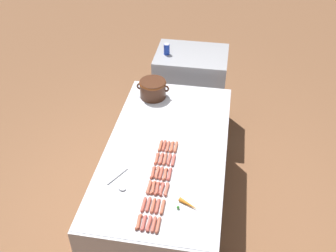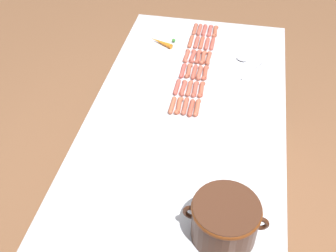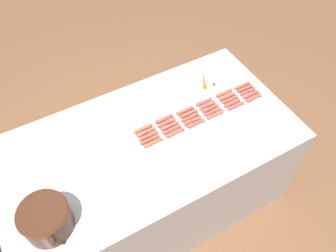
{
  "view_description": "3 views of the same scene",
  "coord_description": "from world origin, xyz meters",
  "views": [
    {
      "loc": [
        0.42,
        -2.43,
        3.11
      ],
      "look_at": [
        -0.01,
        0.14,
        1.01
      ],
      "focal_mm": 41.36,
      "sensor_mm": 36.0,
      "label": 1
    },
    {
      "loc": [
        -0.23,
        1.68,
        2.34
      ],
      "look_at": [
        0.06,
        0.21,
        0.96
      ],
      "focal_mm": 44.9,
      "sensor_mm": 36.0,
      "label": 2
    },
    {
      "loc": [
        -1.19,
        0.52,
        2.66
      ],
      "look_at": [
        0.0,
        -0.15,
        0.94
      ],
      "focal_mm": 36.18,
      "sensor_mm": 36.0,
      "label": 3
    }
  ],
  "objects": [
    {
      "name": "hot_dog_25",
      "position": [
        0.09,
        -0.66,
        0.91
      ],
      "size": [
        0.03,
        0.14,
        0.03
      ],
      "color": "#B5593F",
      "rests_on": "griddle_counter"
    },
    {
      "name": "hot_dog_7",
      "position": [
        -0.02,
        -0.66,
        0.91
      ],
      "size": [
        0.03,
        0.14,
        0.03
      ],
      "color": "#B75346",
      "rests_on": "griddle_counter"
    },
    {
      "name": "hot_dog_12",
      "position": [
        0.02,
        -0.82,
        0.91
      ],
      "size": [
        0.03,
        0.14,
        0.03
      ],
      "color": "#B85145",
      "rests_on": "griddle_counter"
    },
    {
      "name": "hot_dog_16",
      "position": [
        0.02,
        -0.17,
        0.91
      ],
      "size": [
        0.03,
        0.14,
        0.03
      ],
      "color": "#B95B44",
      "rests_on": "griddle_counter"
    },
    {
      "name": "hot_dog_26",
      "position": [
        0.09,
        -0.49,
        0.91
      ],
      "size": [
        0.03,
        0.14,
        0.03
      ],
      "color": "#B85A47",
      "rests_on": "griddle_counter"
    },
    {
      "name": "hot_dog_22",
      "position": [
        0.05,
        -0.17,
        0.91
      ],
      "size": [
        0.03,
        0.14,
        0.03
      ],
      "color": "#B85343",
      "rests_on": "griddle_counter"
    },
    {
      "name": "hot_dog_29",
      "position": [
        0.08,
        -0.01,
        0.91
      ],
      "size": [
        0.03,
        0.14,
        0.03
      ],
      "color": "#B65E42",
      "rests_on": "griddle_counter"
    },
    {
      "name": "hot_dog_20",
      "position": [
        0.05,
        -0.49,
        0.91
      ],
      "size": [
        0.03,
        0.14,
        0.03
      ],
      "color": "#B65143",
      "rests_on": "griddle_counter"
    },
    {
      "name": "carrot",
      "position": [
        0.27,
        -0.61,
        0.91
      ],
      "size": [
        0.17,
        0.11,
        0.03
      ],
      "color": "orange",
      "rests_on": "griddle_counter"
    },
    {
      "name": "griddle_counter",
      "position": [
        0.0,
        0.0,
        0.45
      ],
      "size": [
        1.03,
        1.97,
        0.9
      ],
      "color": "#BCBCC1",
      "rests_on": "ground_plane"
    },
    {
      "name": "hot_dog_21",
      "position": [
        0.05,
        -0.34,
        0.91
      ],
      "size": [
        0.03,
        0.14,
        0.03
      ],
      "color": "#B05940",
      "rests_on": "griddle_counter"
    },
    {
      "name": "hot_dog_6",
      "position": [
        -0.02,
        -0.82,
        0.91
      ],
      "size": [
        0.03,
        0.14,
        0.03
      ],
      "color": "#BA5046",
      "rests_on": "griddle_counter"
    },
    {
      "name": "hot_dog_13",
      "position": [
        0.02,
        -0.66,
        0.91
      ],
      "size": [
        0.03,
        0.14,
        0.03
      ],
      "color": "#B7563E",
      "rests_on": "griddle_counter"
    },
    {
      "name": "hot_dog_2",
      "position": [
        -0.05,
        -0.49,
        0.91
      ],
      "size": [
        0.03,
        0.14,
        0.03
      ],
      "color": "#B55A43",
      "rests_on": "griddle_counter"
    },
    {
      "name": "hot_dog_0",
      "position": [
        -0.05,
        -0.82,
        0.91
      ],
      "size": [
        0.03,
        0.14,
        0.03
      ],
      "color": "#B2583E",
      "rests_on": "griddle_counter"
    },
    {
      "name": "hot_dog_3",
      "position": [
        -0.05,
        -0.34,
        0.91
      ],
      "size": [
        0.03,
        0.14,
        0.03
      ],
      "color": "#B9533E",
      "rests_on": "griddle_counter"
    },
    {
      "name": "hot_dog_9",
      "position": [
        -0.02,
        -0.33,
        0.91
      ],
      "size": [
        0.03,
        0.14,
        0.03
      ],
      "color": "#B85C47",
      "rests_on": "griddle_counter"
    },
    {
      "name": "hot_dog_11",
      "position": [
        -0.02,
        -0.01,
        0.91
      ],
      "size": [
        0.03,
        0.14,
        0.03
      ],
      "color": "#B7503D",
      "rests_on": "griddle_counter"
    },
    {
      "name": "hot_dog_24",
      "position": [
        0.08,
        -0.82,
        0.91
      ],
      "size": [
        0.03,
        0.14,
        0.03
      ],
      "color": "#B35A44",
      "rests_on": "griddle_counter"
    },
    {
      "name": "hot_dog_5",
      "position": [
        -0.05,
        -0.02,
        0.91
      ],
      "size": [
        0.03,
        0.14,
        0.03
      ],
      "color": "#BA5D42",
      "rests_on": "griddle_counter"
    },
    {
      "name": "hot_dog_15",
      "position": [
        0.01,
        -0.33,
        0.91
      ],
      "size": [
        0.03,
        0.14,
        0.03
      ],
      "color": "#B75241",
      "rests_on": "griddle_counter"
    },
    {
      "name": "hot_dog_8",
      "position": [
        -0.02,
        -0.49,
        0.91
      ],
      "size": [
        0.03,
        0.14,
        0.03
      ],
      "color": "#BA5B43",
      "rests_on": "griddle_counter"
    },
    {
      "name": "serving_spoon",
      "position": [
        -0.27,
        -0.49,
        0.9
      ],
      "size": [
        0.17,
        0.25,
        0.02
      ],
      "color": "#B7B7BC",
      "rests_on": "griddle_counter"
    },
    {
      "name": "hot_dog_1",
      "position": [
        -0.05,
        -0.66,
        0.91
      ],
      "size": [
        0.03,
        0.14,
        0.03
      ],
      "color": "#BC5142",
      "rests_on": "griddle_counter"
    },
    {
      "name": "hot_dog_17",
      "position": [
        0.02,
        -0.02,
        0.91
      ],
      "size": [
        0.03,
        0.14,
        0.03
      ],
      "color": "#B45842",
      "rests_on": "griddle_counter"
    },
    {
      "name": "hot_dog_23",
      "position": [
        0.05,
        -0.01,
        0.91
      ],
      "size": [
        0.03,
        0.14,
        0.03
      ],
      "color": "#BE5B3E",
      "rests_on": "griddle_counter"
    },
    {
      "name": "hot_dog_4",
      "position": [
        -0.05,
        -0.18,
        0.91
      ],
      "size": [
        0.03,
        0.14,
        0.03
      ],
      "color": "#BB553D",
      "rests_on": "griddle_counter"
    },
    {
      "name": "hot_dog_18",
      "position": [
        0.05,
        -0.82,
        0.91
      ],
      "size": [
        0.03,
        0.14,
        0.03
      ],
      "color": "#B25645",
      "rests_on": "griddle_counter"
    },
    {
      "name": "hot_dog_19",
      "position": [
        0.05,
        -0.66,
        0.91
      ],
      "size": [
        0.03,
        0.14,
        0.03
      ],
      "color": "#B65446",
      "rests_on": "griddle_counter"
    },
    {
      "name": "ground_plane",
      "position": [
        0.0,
        0.0,
        0.0
      ],
      "size": [
        20.0,
        20.0,
        0.0
      ],
      "primitive_type": "plane",
      "color": "brown"
    },
    {
      "name": "bean_pot",
      "position": [
        -0.26,
        0.72,
        1.0
      ],
      "size": [
        0.33,
        0.27,
        0.18
      ],
      "color": "#472616",
      "rests_on": "griddle_counter"
    },
    {
      "name": "hot_dog_28",
      "position": [
        0.09,
        -0.17,
        0.91
      ],
      "size": [
        0.03,
        0.14,
        0.03
      ],
      "color": "#BD5145",
      "rests_on": "griddle_counter"
    },
    {
      "name": "hot_dog_14",
      "position": [
        0.02,
        -0.5,
        0.91
      ],
      "size": [
        0.03,
        0.14,
        0.03
      ],
      "color": "#B2513F",
      "rests_on": "griddle_counter"
    },
    {
      "name": "hot_dog_10",
      "position": [
        -0.01,
        -0.17,
        0.91
      ],
      "size": [
        0.03,
        0.14,
        0.03
      ],
      "color": "#B95644",
      "rests_on": "griddle_counter"
    },
    {
      "name": "hot_dog_27",
      "position": [
        0.08,
        -0.33,
        0.91
      ],
      "size": [
        0.03,
        0.14,
        0.03
      ],
      "color": "#BE5046",
      "rests_on": "griddle_counter"
    },
    {
      "name": "soda_can",
      "position": [
        -0.24,
        1.43,
        1.06
      ],
      "size": [
        0.07,
        0.07,
        0.13
      ],
      "color": "#1938B2",
      "rests_on": "back_cabinet"
    },
    {
      "name": "back_cabinet",
      "position": [
        0.04,
        1.48,
        0.5
      ],
      "size": [
        0.82,
        0.62,
        1.0
      ],
      "primitive_type": "cube",
      "color": "#A0A0A4",
      "rests_on": "ground_plane"
    }
  ]
}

